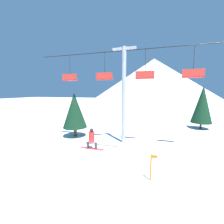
{
  "coord_description": "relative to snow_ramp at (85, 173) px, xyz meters",
  "views": [
    {
      "loc": [
        3.44,
        -7.02,
        5.47
      ],
      "look_at": [
        -0.33,
        4.93,
        3.73
      ],
      "focal_mm": 24.0,
      "sensor_mm": 36.0,
      "label": 1
    }
  ],
  "objects": [
    {
      "name": "chairlift",
      "position": [
        0.24,
        8.27,
        4.94
      ],
      "size": [
        19.76,
        0.44,
        9.89
      ],
      "color": "#9E9EA3",
      "rests_on": "ground_plane"
    },
    {
      "name": "mountain_ridge",
      "position": [
        0.33,
        78.93,
        10.39
      ],
      "size": [
        69.17,
        69.17,
        22.73
      ],
      "color": "silver",
      "rests_on": "ground_plane"
    },
    {
      "name": "ground_plane",
      "position": [
        0.33,
        0.08,
        -0.97
      ],
      "size": [
        220.0,
        220.0,
        0.0
      ],
      "primitive_type": "plane",
      "color": "white"
    },
    {
      "name": "pine_tree_far",
      "position": [
        9.76,
        17.59,
        2.63
      ],
      "size": [
        2.84,
        2.84,
        6.32
      ],
      "color": "#4C3823",
      "rests_on": "ground_plane"
    },
    {
      "name": "snow_ramp",
      "position": [
        0.0,
        0.0,
        0.0
      ],
      "size": [
        2.67,
        4.01,
        1.93
      ],
      "color": "white",
      "rests_on": "ground_plane"
    },
    {
      "name": "pine_tree_near",
      "position": [
        -5.9,
        8.73,
        2.23
      ],
      "size": [
        2.88,
        2.88,
        5.31
      ],
      "color": "#4C3823",
      "rests_on": "ground_plane"
    },
    {
      "name": "snowboarder",
      "position": [
        -0.09,
        1.14,
        1.6
      ],
      "size": [
        1.55,
        0.36,
        1.31
      ],
      "color": "#B22D2D",
      "rests_on": "snow_ramp"
    },
    {
      "name": "trail_marker",
      "position": [
        3.46,
        1.97,
        -0.07
      ],
      "size": [
        0.41,
        0.1,
        1.69
      ],
      "color": "orange",
      "rests_on": "ground_plane"
    }
  ]
}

